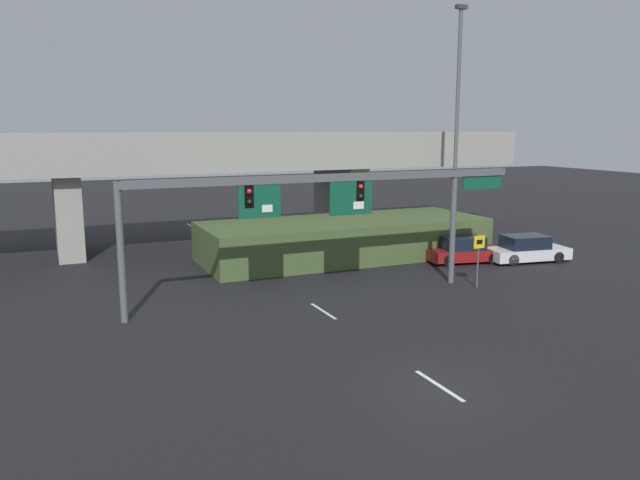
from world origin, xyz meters
TOP-DOWN VIEW (x-y plane):
  - ground_plane at (0.00, 0.00)m, footprint 160.00×160.00m
  - lane_markings at (0.00, 12.21)m, footprint 0.14×43.42m
  - signal_gantry at (1.04, 9.90)m, footprint 18.25×0.44m
  - speed_limit_sign at (8.12, 8.53)m, footprint 0.60×0.11m
  - highway_light_pole_near at (13.55, 17.98)m, footprint 0.70×0.36m
  - overpass_bridge at (0.00, 24.86)m, footprint 42.00×7.55m
  - grass_embankment at (5.57, 17.42)m, footprint 16.39×6.08m
  - parked_sedan_near_right at (11.07, 13.50)m, footprint 4.53×2.63m
  - parked_sedan_mid_right at (14.41, 12.24)m, footprint 4.81×2.50m

SIDE VIEW (x-z plane):
  - ground_plane at x=0.00m, z-range 0.00..0.00m
  - lane_markings at x=0.00m, z-range 0.00..0.01m
  - parked_sedan_near_right at x=11.07m, z-range -0.06..1.40m
  - parked_sedan_mid_right at x=14.41m, z-range -0.06..1.43m
  - grass_embankment at x=5.57m, z-range 0.00..2.18m
  - speed_limit_sign at x=8.12m, z-range 0.39..2.95m
  - signal_gantry at x=1.04m, z-range 1.77..7.24m
  - overpass_bridge at x=0.00m, z-range 1.53..8.68m
  - highway_light_pole_near at x=13.55m, z-range 0.38..15.04m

